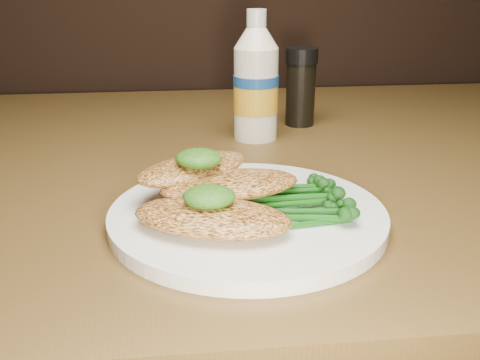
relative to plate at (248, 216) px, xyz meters
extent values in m
cylinder|color=white|center=(0.00, 0.00, 0.00)|extent=(0.27, 0.27, 0.01)
ellipsoid|color=#DE9546|center=(-0.04, -0.04, 0.02)|extent=(0.16, 0.12, 0.02)
ellipsoid|color=#DE9546|center=(-0.01, 0.02, 0.03)|extent=(0.15, 0.09, 0.02)
ellipsoid|color=#DE9546|center=(-0.05, 0.05, 0.03)|extent=(0.14, 0.13, 0.02)
ellipsoid|color=#123307|center=(-0.04, -0.03, 0.04)|extent=(0.05, 0.05, 0.02)
ellipsoid|color=#123307|center=(-0.04, 0.03, 0.05)|extent=(0.06, 0.05, 0.02)
camera|label=1|loc=(-0.06, -0.49, 0.23)|focal=42.46mm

